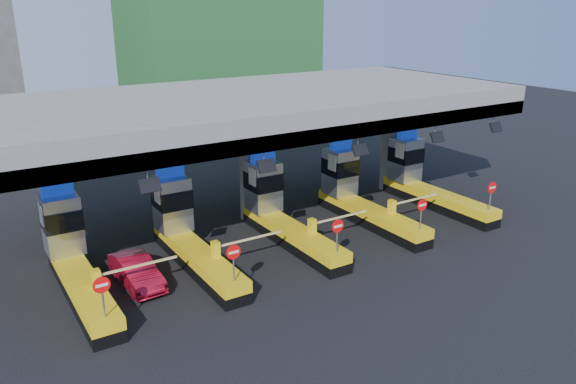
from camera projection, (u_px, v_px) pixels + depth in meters
ground at (282, 238)px, 28.48m from camera, size 120.00×120.00×0.00m
toll_canopy at (252, 110)px, 28.83m from camera, size 28.00×12.09×7.00m
toll_lane_far_left at (72, 256)px, 23.21m from camera, size 4.43×8.00×4.16m
toll_lane_left at (186, 231)px, 25.73m from camera, size 4.43×8.00×4.16m
toll_lane_center at (279, 211)px, 28.26m from camera, size 4.43×8.00×4.16m
toll_lane_right at (356, 194)px, 30.78m from camera, size 4.43×8.00×4.16m
toll_lane_far_right at (422, 179)px, 33.30m from camera, size 4.43×8.00×4.16m
red_car at (136, 271)px, 23.58m from camera, size 1.47×3.77×1.22m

